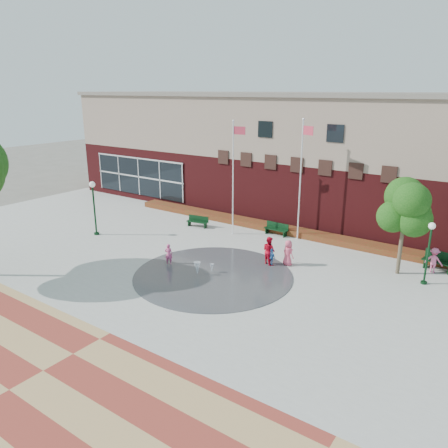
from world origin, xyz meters
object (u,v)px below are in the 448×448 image
Objects in this scene: flagpole_left at (234,173)px; child_splash at (169,254)px; flagpole_right at (301,174)px; bench_left at (198,224)px.

flagpole_left is 6.30× the size of child_splash.
flagpole_right is at bearing 10.47° from flagpole_left.
child_splash is (0.01, -6.49, -3.63)m from flagpole_left.
child_splash is at bearing -74.24° from bench_left.
flagpole_left is 7.44m from child_splash.
flagpole_left is at bearing -114.22° from child_splash.
flagpole_right is 6.43× the size of child_splash.
flagpole_left is at bearing -137.43° from flagpole_right.
flagpole_left reaches higher than bench_left.
bench_left is at bearing -89.10° from child_splash.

